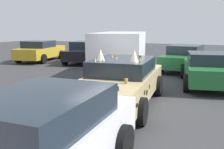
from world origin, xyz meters
TOP-DOWN VIEW (x-y plane):
  - ground_plane at (0.00, 0.00)m, footprint 60.00×60.00m
  - art_car_decorated at (0.03, 0.00)m, footprint 4.74×2.37m
  - parked_van_row_back_center at (3.93, 1.59)m, footprint 5.37×3.13m
  - parked_sedan_behind_left at (7.69, 5.60)m, footprint 4.24×2.61m
  - parked_sedan_far_left at (7.27, -0.78)m, footprint 4.39×2.22m
  - parked_sedan_near_right at (7.29, 8.94)m, footprint 4.58×2.58m
  - parked_sedan_row_back_far at (-4.32, -0.42)m, footprint 4.29×2.07m
  - parked_sedan_near_left at (3.77, -2.21)m, footprint 4.38×2.61m

SIDE VIEW (x-z plane):
  - ground_plane at x=0.00m, z-range 0.00..0.00m
  - parked_sedan_near_left at x=3.77m, z-range 0.01..1.35m
  - parked_sedan_far_left at x=7.27m, z-range 0.03..1.38m
  - parked_sedan_near_right at x=7.29m, z-range 0.01..1.41m
  - parked_sedan_row_back_far at x=-4.32m, z-range 0.02..1.40m
  - parked_sedan_behind_left at x=7.69m, z-range 0.01..1.41m
  - art_car_decorated at x=0.03m, z-range -0.13..1.56m
  - parked_van_row_back_center at x=3.93m, z-range 0.13..2.20m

